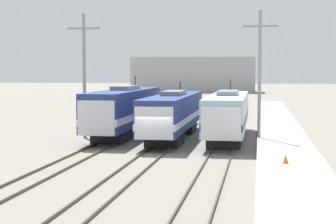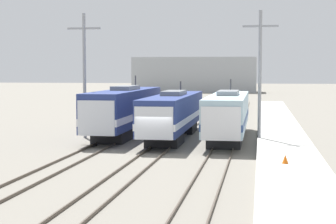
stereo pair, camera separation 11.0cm
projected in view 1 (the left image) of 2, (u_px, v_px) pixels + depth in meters
ground_plane at (156, 152)px, 38.24m from camera, size 400.00×400.00×0.00m
rail_pair_far_left at (93, 150)px, 38.94m from camera, size 1.51×120.00×0.15m
rail_pair_center at (156, 151)px, 38.23m from camera, size 1.51×120.00×0.15m
rail_pair_far_right at (221, 153)px, 37.52m from camera, size 1.51×120.00×0.15m
locomotive_far_left at (124, 110)px, 47.89m from camera, size 2.98×17.81×5.11m
locomotive_center at (173, 114)px, 45.69m from camera, size 2.91×17.84×4.61m
locomotive_far_right at (228, 115)px, 44.88m from camera, size 2.92×17.10×4.83m
catenary_tower_left at (84, 72)px, 46.13m from camera, size 2.78×0.27×10.25m
catenary_tower_right at (260, 72)px, 43.86m from camera, size 2.78×0.27×10.25m
platform at (288, 153)px, 36.82m from camera, size 4.00×120.00×0.29m
traffic_cone at (286, 159)px, 31.95m from camera, size 0.37×0.37×0.51m
depot_building at (194, 75)px, 144.17m from camera, size 30.97×12.39×8.85m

